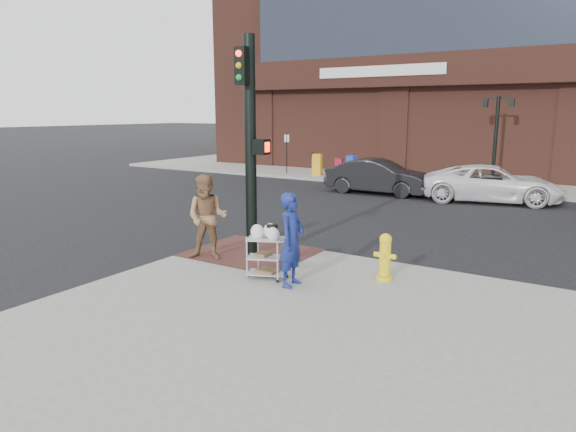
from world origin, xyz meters
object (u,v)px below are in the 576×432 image
Objects in this scene: traffic_signal_pole at (251,141)px; utility_cart at (267,254)px; lamp_post at (496,131)px; minivan_white at (492,184)px; woman_blue at (292,240)px; pedestrian_tan at (207,217)px; fire_hydrant at (385,256)px; sedan_dark at (379,177)px.

traffic_signal_pole reaches higher than utility_cart.
traffic_signal_pole is (-2.48, -15.23, 0.21)m from lamp_post.
utility_cart is (-1.88, -12.78, -0.06)m from minivan_white.
minivan_white is at bearing 81.63° from utility_cart.
lamp_post is 16.67m from woman_blue.
lamp_post is 2.19× the size of woman_blue.
minivan_white is (3.81, 12.38, -0.41)m from pedestrian_tan.
minivan_white reaches higher than fire_hydrant.
sedan_dark is at bearing 69.86° from pedestrian_tan.
woman_blue reaches higher than fire_hydrant.
lamp_post reaches higher than utility_cart.
traffic_signal_pole is at bearing 136.48° from utility_cart.
traffic_signal_pole is 4.01m from fire_hydrant.
traffic_signal_pole is 2.73× the size of woman_blue.
lamp_post is 0.78× the size of minivan_white.
traffic_signal_pole reaches higher than sedan_dark.
lamp_post is at bearing -44.62° from sedan_dark.
sedan_dark is (-3.86, -4.13, -1.88)m from lamp_post.
minivan_white is at bearing 49.25° from pedestrian_tan.
traffic_signal_pole reaches higher than minivan_white.
lamp_post reaches higher than fire_hydrant.
utility_cart is (1.93, -0.40, -0.47)m from pedestrian_tan.
woman_blue is 12.90m from sedan_dark.
lamp_post reaches higher than minivan_white.
traffic_signal_pole is 1.11× the size of sedan_dark.
sedan_dark is 12.59m from utility_cart.
pedestrian_tan reaches higher than fire_hydrant.
woman_blue is 1.64× the size of utility_cart.
traffic_signal_pole is at bearing 27.40° from pedestrian_tan.
traffic_signal_pole is 11.38m from sedan_dark.
woman_blue is at bearing -166.58° from sedan_dark.
lamp_post is at bearing 93.29° from fire_hydrant.
lamp_post is 4.18m from minivan_white.
minivan_white is at bearing 91.00° from fire_hydrant.
woman_blue reaches higher than sedan_dark.
fire_hydrant is at bearing -158.57° from sedan_dark.
sedan_dark is at bearing 112.96° from fire_hydrant.
woman_blue is 0.94× the size of pedestrian_tan.
sedan_dark is 12.16m from fire_hydrant.
traffic_signal_pole reaches higher than lamp_post.
pedestrian_tan reaches higher than utility_cart.
minivan_white is 11.67m from fire_hydrant.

